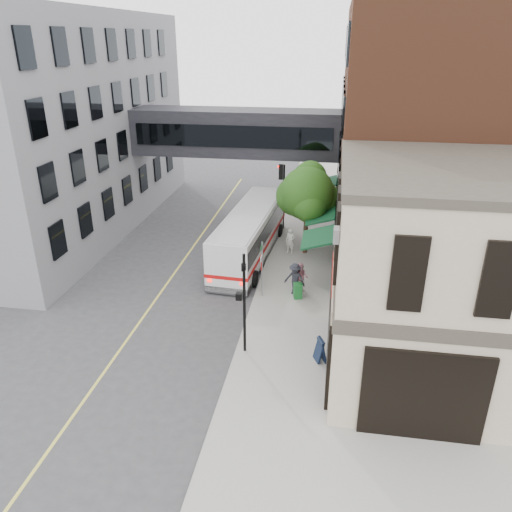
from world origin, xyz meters
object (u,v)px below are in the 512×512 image
(bus, at_px, (250,232))
(pedestrian_a, at_px, (290,241))
(newspaper_box, at_px, (298,291))
(sandwich_board, at_px, (320,350))
(pedestrian_b, at_px, (301,278))
(pedestrian_c, at_px, (295,279))

(bus, distance_m, pedestrian_a, 2.55)
(newspaper_box, relative_size, sandwich_board, 0.81)
(sandwich_board, bearing_deg, pedestrian_a, 77.86)
(pedestrian_b, xyz_separation_m, pedestrian_c, (-0.30, -0.31, 0.06))
(bus, xyz_separation_m, newspaper_box, (3.34, -5.15, -1.04))
(pedestrian_b, bearing_deg, sandwich_board, -74.61)
(pedestrian_b, relative_size, pedestrian_c, 0.93)
(bus, bearing_deg, pedestrian_a, 13.97)
(pedestrian_a, relative_size, sandwich_board, 1.54)
(pedestrian_b, distance_m, newspaper_box, 0.85)
(pedestrian_a, height_order, sandwich_board, pedestrian_a)
(pedestrian_c, height_order, newspaper_box, pedestrian_c)
(pedestrian_c, bearing_deg, pedestrian_b, 62.17)
(bus, height_order, pedestrian_b, bus)
(bus, xyz_separation_m, pedestrian_c, (3.14, -4.71, -0.60))
(pedestrian_b, relative_size, sandwich_board, 1.56)
(bus, xyz_separation_m, pedestrian_a, (2.38, 0.59, -0.67))
(newspaper_box, bearing_deg, bus, 108.63)
(sandwich_board, bearing_deg, pedestrian_c, 81.31)
(bus, distance_m, pedestrian_c, 5.69)
(pedestrian_b, bearing_deg, bus, 131.48)
(pedestrian_a, bearing_deg, bus, -149.56)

